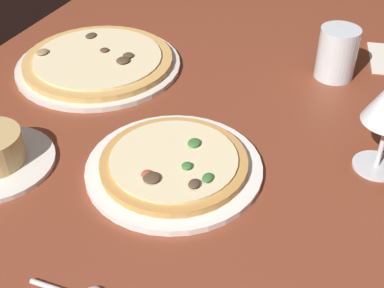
{
  "coord_description": "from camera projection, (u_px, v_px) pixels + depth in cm",
  "views": [
    {
      "loc": [
        -62.71,
        -24.31,
        56.74
      ],
      "look_at": [
        -3.7,
        1.39,
        7.0
      ],
      "focal_mm": 49.19,
      "sensor_mm": 36.0,
      "label": 1
    }
  ],
  "objects": [
    {
      "name": "dining_table",
      "position": [
        209.0,
        157.0,
        0.87
      ],
      "size": [
        150.0,
        110.0,
        4.0
      ],
      "primitive_type": "cube",
      "color": "brown",
      "rests_on": "ground"
    },
    {
      "name": "pizza_main",
      "position": [
        174.0,
        165.0,
        0.8
      ],
      "size": [
        27.2,
        27.2,
        3.37
      ],
      "color": "white",
      "rests_on": "dining_table"
    },
    {
      "name": "pizza_side",
      "position": [
        98.0,
        62.0,
        1.06
      ],
      "size": [
        32.89,
        32.89,
        3.36
      ],
      "color": "silver",
      "rests_on": "dining_table"
    },
    {
      "name": "water_glass",
      "position": [
        336.0,
        56.0,
        1.01
      ],
      "size": [
        7.54,
        7.54,
        10.06
      ],
      "color": "silver",
      "rests_on": "dining_table"
    }
  ]
}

